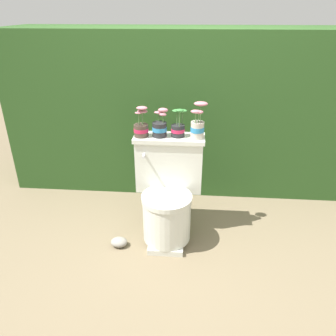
{
  "coord_description": "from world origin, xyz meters",
  "views": [
    {
      "loc": [
        0.08,
        -2.01,
        1.62
      ],
      "look_at": [
        -0.09,
        0.11,
        0.57
      ],
      "focal_mm": 35.0,
      "sensor_mm": 36.0,
      "label": 1
    }
  ],
  "objects_px": {
    "potted_plant_middle": "(178,127)",
    "potted_plant_left": "(141,127)",
    "garden_stone": "(119,242)",
    "potted_plant_midleft": "(160,127)",
    "potted_plant_midright": "(198,125)",
    "toilet": "(168,194)"
  },
  "relations": [
    {
      "from": "potted_plant_midleft",
      "to": "potted_plant_midright",
      "type": "height_order",
      "value": "potted_plant_midright"
    },
    {
      "from": "potted_plant_midleft",
      "to": "potted_plant_midright",
      "type": "bearing_deg",
      "value": -2.47
    },
    {
      "from": "potted_plant_left",
      "to": "garden_stone",
      "type": "relative_size",
      "value": 1.78
    },
    {
      "from": "potted_plant_middle",
      "to": "potted_plant_left",
      "type": "bearing_deg",
      "value": -176.01
    },
    {
      "from": "toilet",
      "to": "potted_plant_midright",
      "type": "relative_size",
      "value": 3.04
    },
    {
      "from": "potted_plant_midleft",
      "to": "garden_stone",
      "type": "relative_size",
      "value": 1.65
    },
    {
      "from": "toilet",
      "to": "potted_plant_midleft",
      "type": "xyz_separation_m",
      "value": [
        -0.07,
        0.11,
        0.48
      ]
    },
    {
      "from": "potted_plant_left",
      "to": "potted_plant_midright",
      "type": "bearing_deg",
      "value": -0.24
    },
    {
      "from": "potted_plant_midleft",
      "to": "garden_stone",
      "type": "distance_m",
      "value": 0.91
    },
    {
      "from": "potted_plant_midleft",
      "to": "potted_plant_midright",
      "type": "xyz_separation_m",
      "value": [
        0.27,
        -0.01,
        0.02
      ]
    },
    {
      "from": "toilet",
      "to": "potted_plant_midleft",
      "type": "bearing_deg",
      "value": 120.56
    },
    {
      "from": "potted_plant_middle",
      "to": "garden_stone",
      "type": "xyz_separation_m",
      "value": [
        -0.42,
        -0.3,
        -0.81
      ]
    },
    {
      "from": "potted_plant_left",
      "to": "garden_stone",
      "type": "bearing_deg",
      "value": -118.26
    },
    {
      "from": "potted_plant_left",
      "to": "potted_plant_middle",
      "type": "height_order",
      "value": "potted_plant_left"
    },
    {
      "from": "potted_plant_midleft",
      "to": "potted_plant_left",
      "type": "bearing_deg",
      "value": -175.72
    },
    {
      "from": "potted_plant_middle",
      "to": "potted_plant_midright",
      "type": "xyz_separation_m",
      "value": [
        0.14,
        -0.02,
        0.03
      ]
    },
    {
      "from": "potted_plant_left",
      "to": "potted_plant_middle",
      "type": "relative_size",
      "value": 1.04
    },
    {
      "from": "potted_plant_midleft",
      "to": "garden_stone",
      "type": "xyz_separation_m",
      "value": [
        -0.29,
        -0.29,
        -0.82
      ]
    },
    {
      "from": "potted_plant_midright",
      "to": "garden_stone",
      "type": "distance_m",
      "value": 1.05
    },
    {
      "from": "potted_plant_midleft",
      "to": "potted_plant_middle",
      "type": "xyz_separation_m",
      "value": [
        0.13,
        0.01,
        -0.0
      ]
    },
    {
      "from": "garden_stone",
      "to": "potted_plant_middle",
      "type": "bearing_deg",
      "value": 35.98
    },
    {
      "from": "potted_plant_midleft",
      "to": "potted_plant_midright",
      "type": "relative_size",
      "value": 0.8
    }
  ]
}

